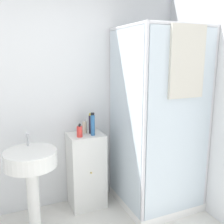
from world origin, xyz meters
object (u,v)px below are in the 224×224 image
Objects in this scene: sink at (31,168)px; shampoo_bottle_tall_black at (91,124)px; shampoo_bottle_blue at (93,124)px; lotion_bottle_white at (85,127)px; soap_dispenser at (80,131)px.

sink is 0.80m from shampoo_bottle_tall_black.
shampoo_bottle_blue is 1.55× the size of lotion_bottle_white.
shampoo_bottle_blue is at bearing -1.81° from soap_dispenser.
shampoo_bottle_tall_black is at bearing -33.49° from lotion_bottle_white.
shampoo_bottle_tall_black is at bearing 25.45° from soap_dispenser.
shampoo_bottle_tall_black is at bearing 20.64° from sink.
sink is at bearing -160.85° from soap_dispenser.
lotion_bottle_white reaches higher than soap_dispenser.
soap_dispenser is (0.54, 0.19, 0.24)m from sink.
shampoo_bottle_blue reaches higher than shampoo_bottle_tall_black.
lotion_bottle_white reaches higher than sink.
shampoo_bottle_blue is 0.14m from lotion_bottle_white.
shampoo_bottle_tall_black is 0.91× the size of shampoo_bottle_blue.
lotion_bottle_white is (0.63, 0.30, 0.25)m from sink.
soap_dispenser is 0.18m from shampoo_bottle_tall_black.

